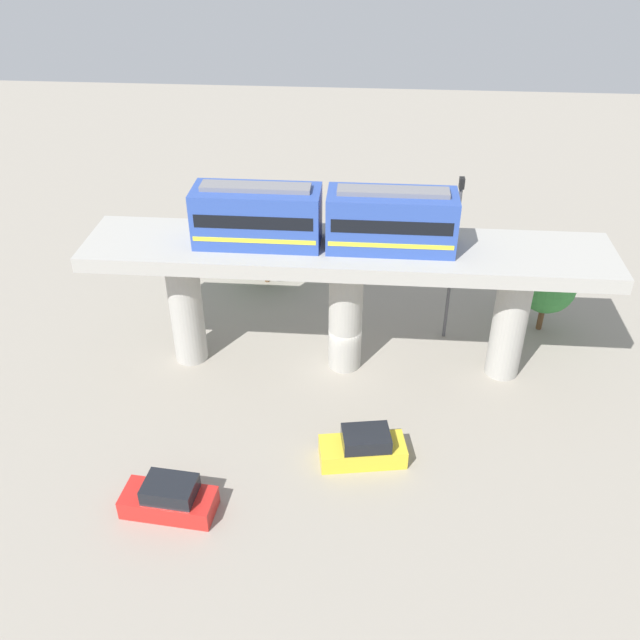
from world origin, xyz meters
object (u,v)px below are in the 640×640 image
at_px(train, 324,218).
at_px(tree_mid_lot, 548,285).
at_px(tree_near_viaduct, 265,240).
at_px(parked_car_red, 169,499).
at_px(signal_post, 453,254).
at_px(parked_car_yellow, 363,448).

height_order(train, tree_mid_lot, train).
bearing_deg(tree_near_viaduct, train, 26.73).
bearing_deg(parked_car_red, tree_near_viaduct, -178.64).
xyz_separation_m(tree_near_viaduct, signal_post, (5.85, 11.94, 2.54)).
bearing_deg(parked_car_red, parked_car_yellow, 119.74).
bearing_deg(tree_near_viaduct, tree_mid_lot, 75.82).
distance_m(parked_car_red, tree_near_viaduct, 21.08).
height_order(train, tree_near_viaduct, train).
xyz_separation_m(parked_car_red, parked_car_yellow, (-3.93, 8.64, 0.00)).
bearing_deg(tree_mid_lot, signal_post, -77.94).
xyz_separation_m(parked_car_yellow, tree_mid_lot, (-12.41, 10.81, 2.45)).
distance_m(train, tree_mid_lot, 15.44).
height_order(tree_near_viaduct, tree_mid_lot, tree_near_viaduct).
height_order(parked_car_yellow, tree_near_viaduct, tree_near_viaduct).
relative_size(parked_car_red, tree_mid_lot, 0.87).
xyz_separation_m(train, tree_near_viaduct, (-9.25, -4.66, -6.16)).
bearing_deg(parked_car_red, tree_mid_lot, 135.33).
bearing_deg(parked_car_yellow, parked_car_red, -75.23).
relative_size(train, tree_near_viaduct, 2.62).
bearing_deg(parked_car_red, train, 157.66).
bearing_deg(signal_post, parked_car_red, -41.64).
distance_m(tree_near_viaduct, tree_mid_lot, 18.58).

